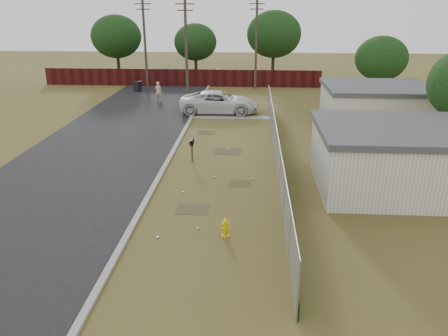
# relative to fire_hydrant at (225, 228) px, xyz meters

# --- Properties ---
(ground) EXTENTS (120.00, 120.00, 0.00)m
(ground) POSITION_rel_fire_hydrant_xyz_m (-0.79, 7.29, -0.36)
(ground) COLOR brown
(ground) RESTS_ON ground
(street) EXTENTS (15.10, 60.00, 0.12)m
(street) POSITION_rel_fire_hydrant_xyz_m (-7.55, 15.34, -0.34)
(street) COLOR black
(street) RESTS_ON ground
(chainlink_fence) EXTENTS (0.10, 27.06, 2.02)m
(chainlink_fence) POSITION_rel_fire_hydrant_xyz_m (2.33, 8.32, 0.44)
(chainlink_fence) COLOR gray
(chainlink_fence) RESTS_ON ground
(privacy_fence) EXTENTS (30.00, 0.12, 1.80)m
(privacy_fence) POSITION_rel_fire_hydrant_xyz_m (-6.79, 32.29, 0.54)
(privacy_fence) COLOR #40100D
(privacy_fence) RESTS_ON ground
(utility_poles) EXTENTS (12.60, 8.24, 9.00)m
(utility_poles) POSITION_rel_fire_hydrant_xyz_m (-4.46, 27.96, 4.33)
(utility_poles) COLOR #473C2F
(utility_poles) RESTS_ON ground
(houses) EXTENTS (9.30, 17.24, 3.10)m
(houses) POSITION_rel_fire_hydrant_xyz_m (8.91, 10.43, 1.20)
(houses) COLOR white
(houses) RESTS_ON ground
(horizon_trees) EXTENTS (33.32, 31.94, 7.78)m
(horizon_trees) POSITION_rel_fire_hydrant_xyz_m (0.05, 30.85, 4.27)
(horizon_trees) COLOR #352718
(horizon_trees) RESTS_ON ground
(fire_hydrant) EXTENTS (0.39, 0.39, 0.77)m
(fire_hydrant) POSITION_rel_fire_hydrant_xyz_m (0.00, 0.00, 0.00)
(fire_hydrant) COLOR #DABC0B
(fire_hydrant) RESTS_ON ground
(mailbox) EXTENTS (0.21, 0.57, 1.32)m
(mailbox) POSITION_rel_fire_hydrant_xyz_m (-2.40, 8.37, 0.68)
(mailbox) COLOR brown
(mailbox) RESTS_ON ground
(pickup_truck) EXTENTS (6.44, 3.08, 1.77)m
(pickup_truck) POSITION_rel_fire_hydrant_xyz_m (-1.76, 20.26, 0.52)
(pickup_truck) COLOR silver
(pickup_truck) RESTS_ON ground
(pedestrian) EXTENTS (0.68, 0.48, 1.75)m
(pedestrian) POSITION_rel_fire_hydrant_xyz_m (-7.70, 24.65, 0.51)
(pedestrian) COLOR beige
(pedestrian) RESTS_ON ground
(trash_bin) EXTENTS (0.81, 0.88, 1.02)m
(trash_bin) POSITION_rel_fire_hydrant_xyz_m (-10.77, 28.98, 0.16)
(trash_bin) COLOR black
(trash_bin) RESTS_ON ground
(scattered_litter) EXTENTS (3.73, 11.16, 0.07)m
(scattered_litter) POSITION_rel_fire_hydrant_xyz_m (-1.08, 4.48, -0.32)
(scattered_litter) COLOR white
(scattered_litter) RESTS_ON ground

